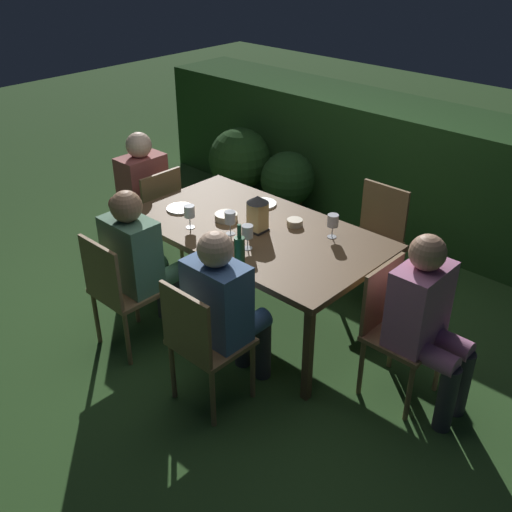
# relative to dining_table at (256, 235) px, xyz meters

# --- Properties ---
(ground_plane) EXTENTS (16.00, 16.00, 0.00)m
(ground_plane) POSITION_rel_dining_table_xyz_m (0.00, 0.00, -0.69)
(ground_plane) COLOR #2D5123
(dining_table) EXTENTS (1.83, 1.03, 0.74)m
(dining_table) POSITION_rel_dining_table_xyz_m (0.00, 0.00, 0.00)
(dining_table) COLOR brown
(dining_table) RESTS_ON ground
(chair_side_left_a) EXTENTS (0.42, 0.40, 0.87)m
(chair_side_left_a) POSITION_rel_dining_table_xyz_m (-0.41, -0.91, -0.20)
(chair_side_left_a) COLOR brown
(chair_side_left_a) RESTS_ON ground
(person_in_green) EXTENTS (0.38, 0.47, 1.15)m
(person_in_green) POSITION_rel_dining_table_xyz_m (-0.41, -0.71, -0.05)
(person_in_green) COLOR #4C7A5B
(person_in_green) RESTS_ON ground
(chair_side_left_b) EXTENTS (0.42, 0.40, 0.87)m
(chair_side_left_b) POSITION_rel_dining_table_xyz_m (0.41, -0.91, -0.20)
(chair_side_left_b) COLOR brown
(chair_side_left_b) RESTS_ON ground
(person_in_blue) EXTENTS (0.38, 0.47, 1.15)m
(person_in_blue) POSITION_rel_dining_table_xyz_m (0.41, -0.71, -0.05)
(person_in_blue) COLOR #426699
(person_in_blue) RESTS_ON ground
(chair_head_near) EXTENTS (0.40, 0.42, 0.87)m
(chair_head_near) POSITION_rel_dining_table_xyz_m (-1.16, 0.00, -0.20)
(chair_head_near) COLOR brown
(chair_head_near) RESTS_ON ground
(person_in_rust) EXTENTS (0.48, 0.38, 1.15)m
(person_in_rust) POSITION_rel_dining_table_xyz_m (-1.36, 0.00, -0.05)
(person_in_rust) COLOR #9E4C47
(person_in_rust) RESTS_ON ground
(chair_side_right_b) EXTENTS (0.42, 0.40, 0.87)m
(chair_side_right_b) POSITION_rel_dining_table_xyz_m (0.41, 0.91, -0.20)
(chair_side_right_b) COLOR brown
(chair_side_right_b) RESTS_ON ground
(chair_head_far) EXTENTS (0.40, 0.42, 0.87)m
(chair_head_far) POSITION_rel_dining_table_xyz_m (1.16, 0.00, -0.20)
(chair_head_far) COLOR brown
(chair_head_far) RESTS_ON ground
(person_in_pink) EXTENTS (0.48, 0.38, 1.15)m
(person_in_pink) POSITION_rel_dining_table_xyz_m (1.36, 0.00, -0.05)
(person_in_pink) COLOR #C675A3
(person_in_pink) RESTS_ON ground
(lantern_centerpiece) EXTENTS (0.15, 0.15, 0.27)m
(lantern_centerpiece) POSITION_rel_dining_table_xyz_m (0.03, -0.02, 0.20)
(lantern_centerpiece) COLOR black
(lantern_centerpiece) RESTS_ON dining_table
(green_bottle_on_table) EXTENTS (0.07, 0.07, 0.29)m
(green_bottle_on_table) POSITION_rel_dining_table_xyz_m (0.27, -0.44, 0.16)
(green_bottle_on_table) COLOR #144723
(green_bottle_on_table) RESTS_ON dining_table
(wine_glass_a) EXTENTS (0.08, 0.08, 0.17)m
(wine_glass_a) POSITION_rel_dining_table_xyz_m (0.16, -0.25, 0.17)
(wine_glass_a) COLOR silver
(wine_glass_a) RESTS_ON dining_table
(wine_glass_b) EXTENTS (0.08, 0.08, 0.17)m
(wine_glass_b) POSITION_rel_dining_table_xyz_m (-0.35, -0.30, 0.17)
(wine_glass_b) COLOR silver
(wine_glass_b) RESTS_ON dining_table
(wine_glass_c) EXTENTS (0.08, 0.08, 0.17)m
(wine_glass_c) POSITION_rel_dining_table_xyz_m (-0.07, -0.18, 0.17)
(wine_glass_c) COLOR silver
(wine_glass_c) RESTS_ON dining_table
(wine_glass_d) EXTENTS (0.08, 0.08, 0.17)m
(wine_glass_d) POSITION_rel_dining_table_xyz_m (0.47, 0.26, 0.17)
(wine_glass_d) COLOR silver
(wine_glass_d) RESTS_ON dining_table
(plate_a) EXTENTS (0.20, 0.20, 0.01)m
(plate_a) POSITION_rel_dining_table_xyz_m (-0.63, -0.16, 0.06)
(plate_a) COLOR white
(plate_a) RESTS_ON dining_table
(plate_b) EXTENTS (0.21, 0.21, 0.01)m
(plate_b) POSITION_rel_dining_table_xyz_m (-0.24, 0.33, 0.06)
(plate_b) COLOR white
(plate_b) RESTS_ON dining_table
(bowl_olives) EXTENTS (0.11, 0.11, 0.05)m
(bowl_olives) POSITION_rel_dining_table_xyz_m (0.17, 0.22, 0.08)
(bowl_olives) COLOR #BCAD8E
(bowl_olives) RESTS_ON dining_table
(bowl_bread) EXTENTS (0.16, 0.16, 0.05)m
(bowl_bread) POSITION_rel_dining_table_xyz_m (-0.25, -0.04, 0.08)
(bowl_bread) COLOR #BCAD8E
(bowl_bread) RESTS_ON dining_table
(hedge_backdrop) EXTENTS (5.77, 0.79, 1.15)m
(hedge_backdrop) POSITION_rel_dining_table_xyz_m (0.00, 2.12, -0.11)
(hedge_backdrop) COLOR #1E4219
(hedge_backdrop) RESTS_ON ground
(potted_plant_by_hedge) EXTENTS (0.63, 0.63, 0.81)m
(potted_plant_by_hedge) POSITION_rel_dining_table_xyz_m (-1.51, 1.37, -0.22)
(potted_plant_by_hedge) COLOR brown
(potted_plant_by_hedge) RESTS_ON ground
(potted_plant_corner) EXTENTS (0.53, 0.53, 0.71)m
(potted_plant_corner) POSITION_rel_dining_table_xyz_m (-0.88, 1.39, -0.28)
(potted_plant_corner) COLOR brown
(potted_plant_corner) RESTS_ON ground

